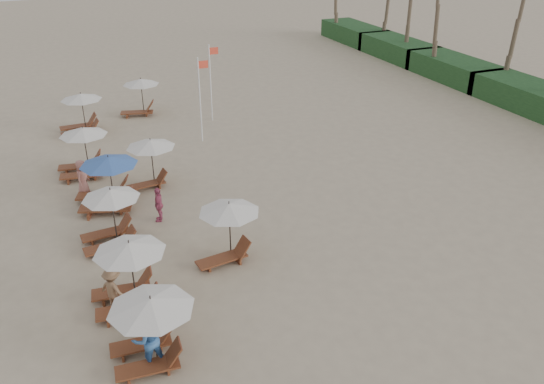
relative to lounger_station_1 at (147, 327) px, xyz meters
name	(u,v)px	position (x,y,z in m)	size (l,w,h in m)	color
ground	(333,337)	(5.28, -1.12, -1.22)	(160.00, 160.00, 0.00)	tan
shrub_hedge	(530,96)	(27.28, 13.38, -0.42)	(3.20, 53.00, 1.60)	#193D1C
lounger_station_1	(147,327)	(0.00, 0.00, 0.00)	(2.54, 2.42, 2.13)	brown
lounger_station_2	(126,275)	(-0.14, 2.73, -0.02)	(2.59, 2.28, 2.35)	brown
lounger_station_3	(108,218)	(-0.14, 6.75, -0.05)	(2.47, 2.16, 2.32)	brown
lounger_station_4	(105,184)	(0.14, 9.94, -0.11)	(2.88, 2.65, 2.30)	brown
lounger_station_5	(81,153)	(-0.47, 13.73, -0.06)	(2.63, 2.25, 2.38)	brown
lounger_station_6	(79,114)	(-0.01, 19.69, -0.07)	(2.63, 2.29, 2.33)	brown
inland_station_0	(226,226)	(3.64, 4.07, 0.20)	(2.63, 2.24, 2.22)	brown
inland_station_1	(149,156)	(2.33, 11.29, 0.28)	(2.52, 2.24, 2.22)	brown
inland_station_2	(139,94)	(3.77, 21.71, 0.15)	(2.73, 2.24, 2.22)	brown
beachgoer_mid_a	(147,338)	(-0.05, -0.14, -0.29)	(0.90, 0.70, 1.86)	#3667A3
beachgoer_mid_b	(113,289)	(-0.59, 2.72, -0.44)	(1.00, 0.57, 1.55)	brown
beachgoer_far_a	(159,204)	(1.98, 7.91, -0.46)	(0.88, 0.37, 1.50)	#AE4564
beachgoer_far_b	(82,178)	(-0.67, 11.57, -0.38)	(0.81, 0.53, 1.66)	#A16357
flag_pole_near	(200,96)	(6.11, 15.85, 1.37)	(0.59, 0.08, 4.67)	silver
flag_pole_far	(211,79)	(7.63, 18.92, 1.34)	(0.60, 0.08, 4.62)	silver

